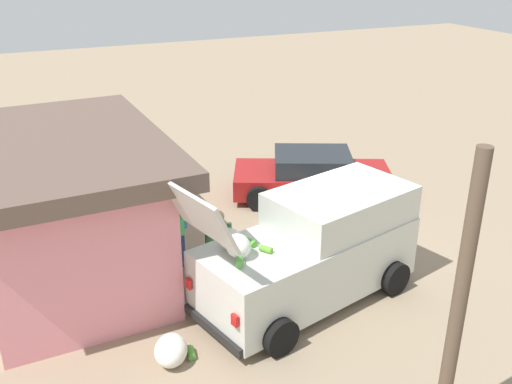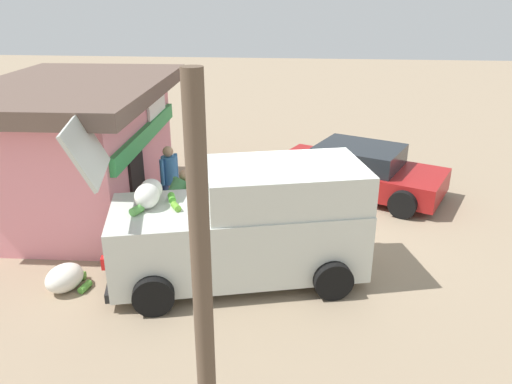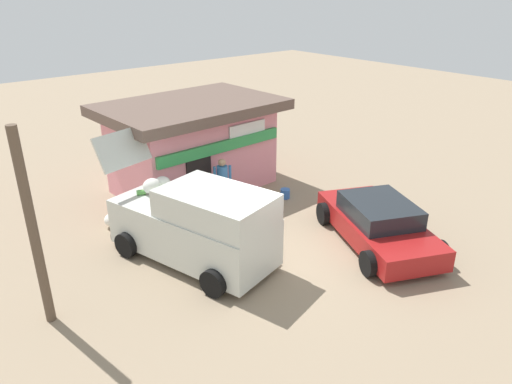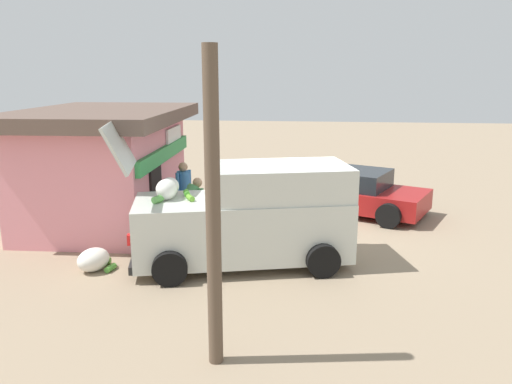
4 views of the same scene
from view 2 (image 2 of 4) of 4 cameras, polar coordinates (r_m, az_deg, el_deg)
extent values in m
plane|color=gray|center=(10.50, 5.97, -5.59)|extent=(60.00, 60.00, 0.00)
cube|color=pink|center=(12.20, -19.62, 4.04)|extent=(5.06, 3.28, 2.67)
cube|color=green|center=(11.52, -12.45, 6.57)|extent=(4.72, 0.26, 0.36)
cube|color=black|center=(10.98, -13.44, 0.90)|extent=(0.90, 0.09, 2.00)
cube|color=white|center=(12.48, -11.32, 9.11)|extent=(1.50, 0.11, 0.60)
cube|color=brown|center=(11.86, -20.56, 10.96)|extent=(5.91, 4.13, 0.34)
cube|color=silver|center=(8.89, -2.06, -5.13)|extent=(2.79, 4.68, 1.22)
cube|color=silver|center=(8.62, 3.35, 0.91)|extent=(2.31, 3.05, 0.68)
cube|color=black|center=(8.98, 11.53, 1.15)|extent=(1.48, 0.44, 0.52)
cube|color=silver|center=(8.32, -18.92, 4.64)|extent=(1.67, 0.85, 0.90)
ellipsoid|color=silver|center=(8.94, -11.96, 0.24)|extent=(0.47, 0.39, 0.39)
ellipsoid|color=silver|center=(8.64, -12.42, -0.46)|extent=(0.50, 0.42, 0.42)
cylinder|color=#52B334|center=(8.87, -9.65, -0.69)|extent=(0.29, 0.21, 0.13)
cylinder|color=#559F46|center=(8.48, -13.54, -2.03)|extent=(0.27, 0.22, 0.14)
cylinder|color=#62A42E|center=(8.52, -9.18, -1.67)|extent=(0.26, 0.22, 0.11)
cube|color=black|center=(9.20, -16.11, -8.86)|extent=(1.66, 0.49, 0.16)
cube|color=red|center=(8.31, -17.13, -7.78)|extent=(0.15, 0.09, 0.20)
cube|color=red|center=(9.53, -16.10, -3.66)|extent=(0.15, 0.09, 0.20)
cylinder|color=black|center=(8.58, 8.84, -10.01)|extent=(0.38, 0.71, 0.67)
cylinder|color=black|center=(10.19, 5.68, -4.37)|extent=(0.38, 0.71, 0.67)
cylinder|color=black|center=(8.27, -11.70, -11.61)|extent=(0.38, 0.71, 0.67)
cylinder|color=black|center=(9.92, -11.31, -5.49)|extent=(0.38, 0.71, 0.67)
cube|color=maroon|center=(13.03, 11.61, 1.92)|extent=(3.46, 4.60, 0.56)
cube|color=#1E2328|center=(12.86, 11.79, 4.14)|extent=(2.33, 2.52, 0.50)
cylinder|color=black|center=(14.42, 7.53, 3.61)|extent=(0.48, 0.68, 0.65)
cylinder|color=black|center=(12.72, 3.98, 1.19)|extent=(0.48, 0.68, 0.65)
cylinder|color=black|center=(13.64, 18.64, 1.51)|extent=(0.48, 0.68, 0.65)
cylinder|color=black|center=(11.83, 16.48, -1.38)|extent=(0.48, 0.68, 0.65)
cylinder|color=navy|center=(11.32, -10.24, -1.28)|extent=(0.15, 0.15, 0.87)
cylinder|color=navy|center=(11.55, -9.17, -0.70)|extent=(0.15, 0.15, 0.87)
cylinder|color=#3872B2|center=(11.17, -9.94, 2.52)|extent=(0.45, 0.45, 0.62)
sphere|color=tan|center=(11.03, -10.08, 4.60)|extent=(0.24, 0.24, 0.24)
cylinder|color=#3872B2|center=(10.99, -10.74, 2.22)|extent=(0.09, 0.09, 0.58)
cylinder|color=#3872B2|center=(11.34, -9.18, 2.95)|extent=(0.09, 0.09, 0.58)
cylinder|color=navy|center=(10.41, -10.33, -3.52)|extent=(0.15, 0.15, 0.84)
cylinder|color=navy|center=(10.16, -9.20, -4.11)|extent=(0.15, 0.15, 0.84)
cylinder|color=#4C9959|center=(10.11, -9.19, -0.15)|extent=(0.70, 0.66, 0.68)
sphere|color=tan|center=(10.13, -8.19, 1.95)|extent=(0.23, 0.23, 0.23)
cylinder|color=#4C9959|center=(10.41, -9.18, 0.24)|extent=(0.09, 0.09, 0.57)
cylinder|color=#4C9959|center=(10.05, -7.54, -0.48)|extent=(0.09, 0.09, 0.57)
ellipsoid|color=silver|center=(9.37, -21.14, -9.17)|extent=(0.86, 0.77, 0.47)
cylinder|color=#5AAB39|center=(9.66, -19.77, -9.05)|extent=(0.19, 0.28, 0.15)
cylinder|color=#699B3B|center=(9.70, -20.18, -8.98)|extent=(0.27, 0.37, 0.15)
cylinder|color=#53A33A|center=(9.32, -19.04, -10.27)|extent=(0.30, 0.17, 0.12)
cylinder|color=blue|center=(13.34, -4.95, 1.43)|extent=(0.32, 0.32, 0.32)
cylinder|color=brown|center=(5.01, -6.20, -10.92)|extent=(0.20, 0.20, 4.29)
camera|label=1|loc=(6.13, -95.79, 13.76)|focal=40.64mm
camera|label=3|loc=(8.71, 86.27, 14.04)|focal=33.72mm
camera|label=4|loc=(2.29, 175.31, -45.99)|focal=35.12mm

